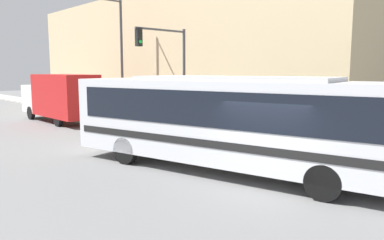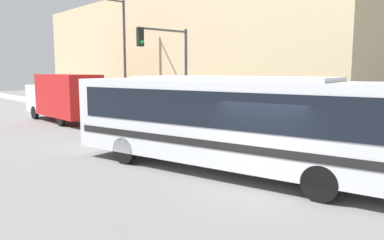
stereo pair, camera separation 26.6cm
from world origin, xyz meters
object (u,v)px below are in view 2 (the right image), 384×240
(fire_hydrant, at_px, (275,137))
(street_lamp, at_px, (120,49))
(delivery_truck, at_px, (63,96))
(city_bus, at_px, (230,118))
(traffic_light_pole, at_px, (170,61))

(fire_hydrant, xyz_separation_m, street_lamp, (-0.14, 12.65, 4.36))
(delivery_truck, bearing_deg, fire_hydrant, -76.27)
(city_bus, distance_m, traffic_light_pole, 8.63)
(street_lamp, bearing_deg, delivery_truck, 153.35)
(city_bus, distance_m, delivery_truck, 15.81)
(city_bus, relative_size, street_lamp, 1.55)
(fire_hydrant, bearing_deg, delivery_truck, 103.73)
(delivery_truck, xyz_separation_m, street_lamp, (3.36, -1.69, 3.13))
(street_lamp, bearing_deg, city_bus, -107.22)
(city_bus, relative_size, fire_hydrant, 18.15)
(delivery_truck, distance_m, fire_hydrant, 14.81)
(delivery_truck, bearing_deg, traffic_light_pole, -72.67)
(street_lamp, bearing_deg, fire_hydrant, -89.35)
(traffic_light_pole, bearing_deg, city_bus, -115.12)
(city_bus, xyz_separation_m, street_lamp, (4.37, 14.09, 2.98))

